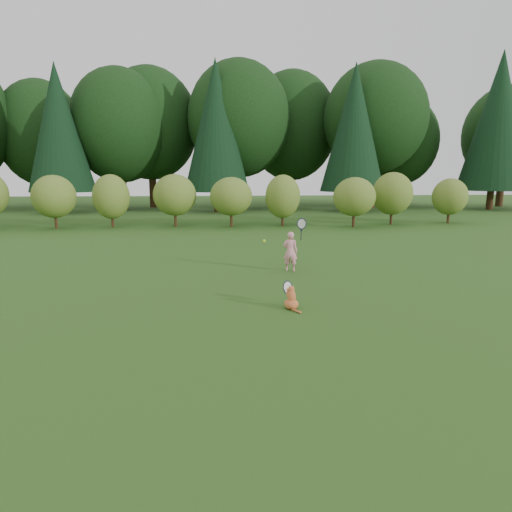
{
  "coord_description": "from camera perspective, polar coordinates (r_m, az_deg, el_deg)",
  "views": [
    {
      "loc": [
        -0.64,
        -9.16,
        2.56
      ],
      "look_at": [
        0.2,
        0.8,
        0.7
      ],
      "focal_mm": 30.0,
      "sensor_mm": 36.0,
      "label": 1
    }
  ],
  "objects": [
    {
      "name": "cat",
      "position": [
        8.45,
        4.73,
        -5.42
      ],
      "size": [
        0.33,
        0.64,
        0.64
      ],
      "rotation": [
        0.0,
        0.0,
        0.05
      ],
      "color": "#D04F28",
      "rests_on": "ground"
    },
    {
      "name": "shrub_row",
      "position": [
        22.2,
        -3.19,
        7.53
      ],
      "size": [
        28.0,
        3.0,
        2.8
      ],
      "primitive_type": null,
      "color": "#4D6B21",
      "rests_on": "ground"
    },
    {
      "name": "child",
      "position": [
        11.71,
        4.65,
        0.74
      ],
      "size": [
        0.63,
        0.41,
        1.64
      ],
      "rotation": [
        0.0,
        0.0,
        2.92
      ],
      "color": "pink",
      "rests_on": "ground"
    },
    {
      "name": "tennis_ball",
      "position": [
        9.59,
        1.09,
        2.02
      ],
      "size": [
        0.07,
        0.07,
        0.07
      ],
      "color": "#A2D519",
      "rests_on": "ground"
    },
    {
      "name": "woodland_backdrop",
      "position": [
        32.55,
        -3.86,
        19.24
      ],
      "size": [
        48.0,
        10.0,
        15.0
      ],
      "primitive_type": null,
      "color": "black",
      "rests_on": "ground"
    },
    {
      "name": "ground",
      "position": [
        9.53,
        -0.8,
        -5.04
      ],
      "size": [
        100.0,
        100.0,
        0.0
      ],
      "primitive_type": "plane",
      "color": "#284E16",
      "rests_on": "ground"
    }
  ]
}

